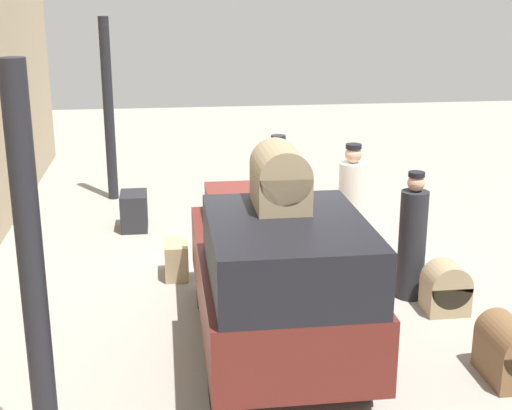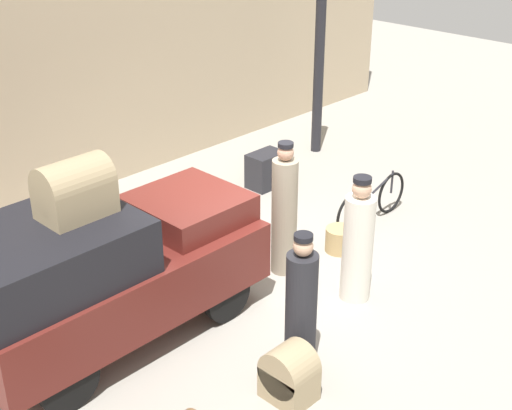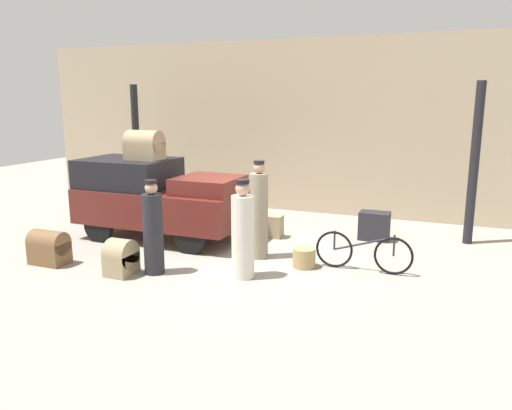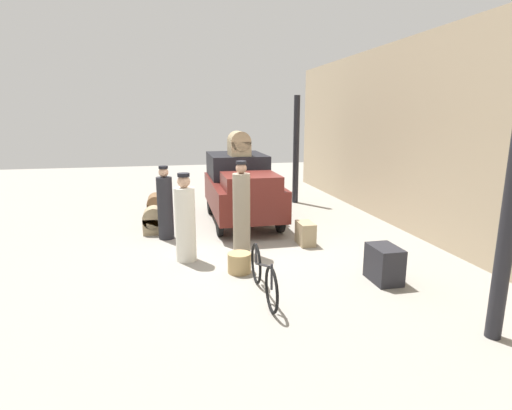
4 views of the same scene
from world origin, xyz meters
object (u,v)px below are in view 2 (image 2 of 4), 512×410
suitcase_small_leather (289,375)px  suitcase_black_upright (196,227)px  bicycle (372,203)px  porter_lifting_near_truck (284,213)px  truck (103,270)px  trunk_wicker_pale (266,170)px  porter_standing_middle (358,245)px  trunk_on_truck_roof (74,190)px  porter_with_bicycle (301,307)px  wicker_basket (340,240)px

suitcase_small_leather → suitcase_black_upright: bearing=64.2°
bicycle → porter_lifting_near_truck: (-1.99, 0.02, 0.52)m
truck → trunk_wicker_pale: bearing=20.5°
porter_standing_middle → trunk_on_truck_roof: (-2.95, 1.54, 1.23)m
porter_lifting_near_truck → porter_with_bicycle: 2.03m
truck → trunk_wicker_pale: (4.42, 1.65, -0.63)m
truck → porter_standing_middle: size_ratio=2.11×
trunk_wicker_pale → trunk_on_truck_roof: (-4.66, -1.65, 1.70)m
trunk_on_truck_roof → suitcase_small_leather: bearing=-67.1°
porter_standing_middle → porter_with_bicycle: porter_standing_middle is taller
truck → porter_lifting_near_truck: (2.57, -0.44, -0.07)m
bicycle → suitcase_black_upright: (-2.30, 1.47, -0.10)m
trunk_wicker_pale → suitcase_small_leather: bearing=-133.9°
truck → wicker_basket: size_ratio=8.63×
suitcase_small_leather → porter_lifting_near_truck: bearing=43.5°
porter_lifting_near_truck → porter_with_bicycle: size_ratio=1.13×
porter_standing_middle → trunk_on_truck_roof: bearing=152.3°
truck → trunk_on_truck_roof: trunk_on_truck_roof is taller
porter_lifting_near_truck → suitcase_black_upright: size_ratio=3.48×
porter_lifting_near_truck → suitcase_small_leather: (-1.87, -1.77, -0.57)m
porter_lifting_near_truck → trunk_wicker_pale: (1.85, 2.09, -0.57)m
porter_with_bicycle → wicker_basket: bearing=28.6°
trunk_on_truck_roof → porter_standing_middle: bearing=-27.7°
porter_standing_middle → suitcase_black_upright: bearing=100.0°
porter_lifting_near_truck → porter_standing_middle: porter_lifting_near_truck is taller
suitcase_black_upright → trunk_wicker_pale: bearing=16.4°
wicker_basket → trunk_wicker_pale: bearing=68.9°
bicycle → trunk_on_truck_roof: 5.09m
porter_lifting_near_truck → trunk_wicker_pale: bearing=48.4°
porter_standing_middle → trunk_on_truck_roof: 3.55m
porter_standing_middle → suitcase_black_upright: size_ratio=3.14×
trunk_on_truck_roof → wicker_basket: bearing=-9.8°
porter_lifting_near_truck → porter_standing_middle: bearing=-82.5°
wicker_basket → suitcase_small_leather: (-2.83, -1.56, 0.12)m
trunk_wicker_pale → trunk_on_truck_roof: 5.22m
bicycle → wicker_basket: (-1.02, -0.20, -0.17)m
porter_with_bicycle → trunk_wicker_pale: porter_with_bicycle is taller
truck → porter_standing_middle: 3.13m
suitcase_black_upright → porter_lifting_near_truck: bearing=-78.1°
porter_with_bicycle → trunk_wicker_pale: (3.23, 3.58, -0.46)m
wicker_basket → trunk_wicker_pale: 2.47m
suitcase_small_leather → trunk_on_truck_roof: size_ratio=0.85×
wicker_basket → porter_lifting_near_truck: 1.21m
suitcase_black_upright → trunk_wicker_pale: 2.25m
trunk_wicker_pale → porter_standing_middle: bearing=-118.1°
bicycle → trunk_wicker_pale: (-0.14, 2.11, -0.04)m
truck → suitcase_small_leather: size_ratio=5.61×
trunk_wicker_pale → trunk_on_truck_roof: size_ratio=0.85×
truck → suitcase_small_leather: truck is taller
porter_with_bicycle → suitcase_black_upright: bearing=70.0°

